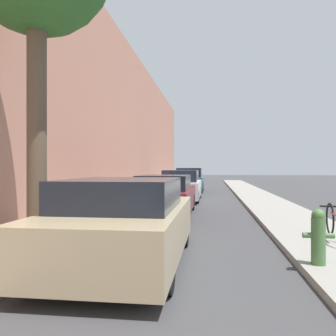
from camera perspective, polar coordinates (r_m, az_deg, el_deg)
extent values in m
plane|color=#3D3D3F|center=(14.56, 5.03, -6.13)|extent=(120.00, 120.00, 0.00)
cube|color=gray|center=(14.95, -6.20, -5.74)|extent=(2.00, 52.00, 0.12)
cube|color=gray|center=(14.72, 16.44, -5.83)|extent=(2.00, 52.00, 0.12)
cube|color=tan|center=(15.47, -11.14, 9.71)|extent=(0.70, 52.00, 8.33)
cylinder|color=black|center=(7.28, -11.02, -9.71)|extent=(0.22, 0.67, 0.67)
cylinder|color=black|center=(6.94, 2.39, -10.18)|extent=(0.22, 0.67, 0.67)
cylinder|color=black|center=(4.93, -20.93, -14.45)|extent=(0.22, 0.67, 0.67)
cylinder|color=black|center=(4.42, -0.66, -16.16)|extent=(0.22, 0.67, 0.67)
cube|color=tan|center=(5.77, -7.17, -10.06)|extent=(1.90, 4.20, 0.74)
cube|color=black|center=(5.54, -7.61, -4.22)|extent=(1.67, 2.19, 0.46)
cylinder|color=black|center=(12.95, -2.99, -5.55)|extent=(0.22, 0.61, 0.61)
cylinder|color=black|center=(12.77, 3.90, -5.63)|extent=(0.22, 0.61, 0.61)
cylinder|color=black|center=(10.20, -5.87, -7.07)|extent=(0.22, 0.61, 0.61)
cylinder|color=black|center=(9.96, 2.91, -7.24)|extent=(0.22, 0.61, 0.61)
cube|color=maroon|center=(11.42, -0.43, -5.23)|extent=(1.76, 4.56, 0.70)
cube|color=black|center=(11.20, -0.56, -2.37)|extent=(1.55, 2.37, 0.46)
cylinder|color=black|center=(18.08, 0.21, -3.96)|extent=(0.22, 0.61, 0.61)
cylinder|color=black|center=(17.95, 5.17, -3.98)|extent=(0.22, 0.61, 0.61)
cylinder|color=black|center=(15.26, -1.13, -4.70)|extent=(0.22, 0.61, 0.61)
cylinder|color=black|center=(15.11, 4.76, -4.74)|extent=(0.22, 0.61, 0.61)
cube|color=silver|center=(16.56, 2.28, -3.50)|extent=(1.77, 4.59, 0.75)
cube|color=black|center=(16.35, 2.22, -1.30)|extent=(1.56, 2.39, 0.53)
cylinder|color=black|center=(23.87, 2.01, -2.97)|extent=(0.22, 0.62, 0.62)
cylinder|color=black|center=(23.78, 5.70, -2.98)|extent=(0.22, 0.62, 0.62)
cylinder|color=black|center=(21.28, 1.35, -3.33)|extent=(0.22, 0.62, 0.62)
cylinder|color=black|center=(21.17, 5.49, -3.35)|extent=(0.22, 0.62, 0.62)
cube|color=#1E6066|center=(22.50, 3.65, -2.50)|extent=(1.74, 4.21, 0.79)
cube|color=black|center=(22.31, 3.62, -0.75)|extent=(1.53, 2.19, 0.58)
cylinder|color=brown|center=(6.17, -21.01, 6.47)|extent=(0.32, 0.32, 4.28)
cylinder|color=#47703D|center=(5.69, 23.75, -11.08)|extent=(0.21, 0.21, 0.70)
sphere|color=#47703D|center=(5.63, 23.75, -7.24)|extent=(0.20, 0.20, 0.20)
cylinder|color=#47703D|center=(5.63, 22.20, -10.33)|extent=(0.13, 0.08, 0.08)
cylinder|color=#47703D|center=(5.72, 25.29, -10.17)|extent=(0.13, 0.08, 0.08)
torus|color=black|center=(8.19, 25.37, -7.68)|extent=(0.12, 0.70, 0.70)
cube|color=maroon|center=(7.68, 26.13, -7.02)|extent=(0.13, 0.85, 0.04)
cube|color=black|center=(8.08, 25.48, -5.80)|extent=(0.44, 0.08, 0.04)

